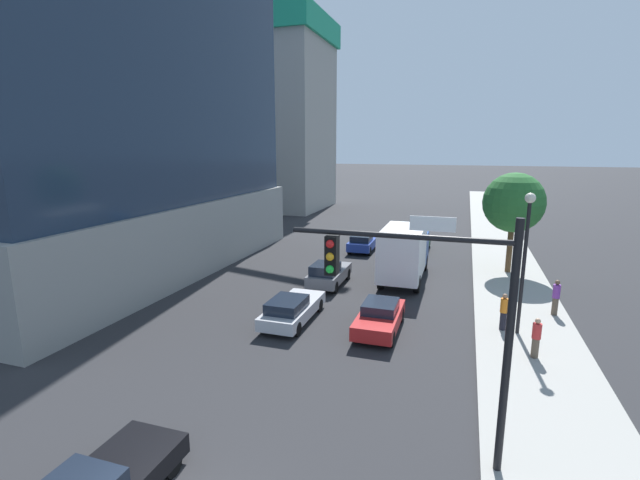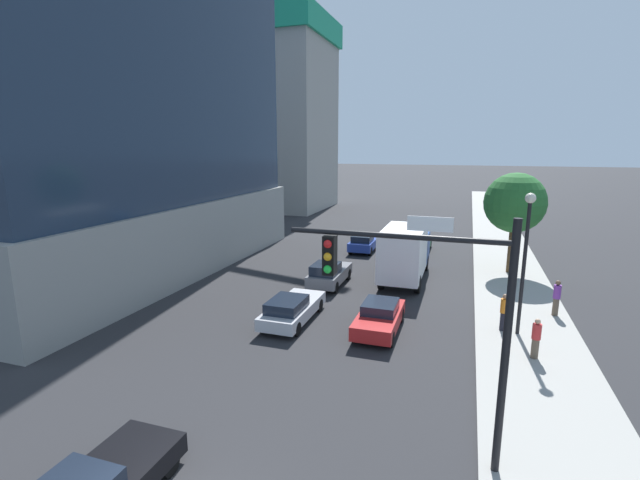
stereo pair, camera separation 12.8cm
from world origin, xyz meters
TOP-DOWN VIEW (x-y plane):
  - sidewalk at (8.69, 20.00)m, footprint 4.42×120.00m
  - construction_building at (-19.06, 49.74)m, footprint 23.32×14.19m
  - traffic_light_pole at (4.99, 4.48)m, footprint 5.66×0.48m
  - street_lamp at (8.26, 13.92)m, footprint 0.44×0.44m
  - street_tree at (8.67, 24.42)m, footprint 3.85×3.85m
  - car_gray at (-1.91, 18.29)m, footprint 1.76×4.19m
  - car_blue at (-1.91, 27.74)m, footprint 1.80×4.03m
  - car_red at (2.29, 12.56)m, footprint 1.78×4.21m
  - car_silver at (-1.91, 12.28)m, footprint 1.81×4.69m
  - car_green at (2.29, 29.08)m, footprint 1.72×4.37m
  - box_truck at (2.29, 20.72)m, footprint 2.40×7.20m
  - pedestrian_red_shirt at (8.66, 11.59)m, footprint 0.34×0.34m
  - pedestrian_purple_shirt at (10.23, 16.85)m, footprint 0.34×0.34m
  - pedestrian_orange_shirt at (7.65, 14.10)m, footprint 0.34×0.34m

SIDE VIEW (x-z plane):
  - sidewalk at x=8.69m, z-range 0.00..0.15m
  - car_green at x=2.29m, z-range 0.01..1.30m
  - car_silver at x=-1.91m, z-range 0.00..1.35m
  - car_red at x=2.29m, z-range 0.01..1.38m
  - car_blue at x=-1.91m, z-range 0.00..1.43m
  - car_gray at x=-1.91m, z-range -0.01..1.52m
  - pedestrian_red_shirt at x=8.66m, z-range 0.16..1.80m
  - pedestrian_orange_shirt at x=7.65m, z-range 0.17..1.88m
  - pedestrian_purple_shirt at x=10.23m, z-range 0.17..1.96m
  - box_truck at x=2.29m, z-range 0.18..3.69m
  - street_lamp at x=8.26m, z-range 1.08..7.35m
  - traffic_light_pole at x=4.99m, z-range 1.37..7.95m
  - street_tree at x=8.67m, z-range 1.48..8.02m
  - construction_building at x=-19.06m, z-range -2.02..29.09m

